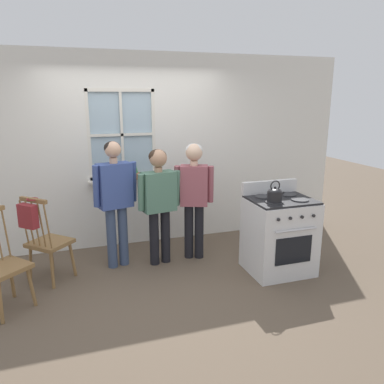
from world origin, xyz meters
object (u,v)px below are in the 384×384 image
(chair_by_window, at_px, (48,243))
(kettle, at_px, (275,194))
(chair_near_wall, at_px, (2,267))
(person_adult_right, at_px, (194,190))
(person_teen_center, at_px, (159,195))
(potted_plant, at_px, (135,174))
(handbag, at_px, (28,215))
(stove, at_px, (279,234))
(person_elderly_left, at_px, (115,193))

(chair_by_window, bearing_deg, kettle, -152.76)
(chair_near_wall, distance_m, person_adult_right, 2.35)
(person_teen_center, relative_size, person_adult_right, 0.97)
(chair_by_window, relative_size, potted_plant, 4.31)
(chair_near_wall, height_order, handbag, same)
(potted_plant, bearing_deg, stove, -42.91)
(person_elderly_left, bearing_deg, chair_near_wall, -165.66)
(person_teen_center, height_order, person_adult_right, person_adult_right)
(chair_by_window, height_order, person_adult_right, person_adult_right)
(chair_by_window, height_order, kettle, kettle)
(potted_plant, bearing_deg, handbag, -143.84)
(chair_by_window, bearing_deg, person_adult_right, -133.41)
(chair_near_wall, relative_size, person_adult_right, 0.68)
(chair_near_wall, xyz_separation_m, stove, (3.07, -0.07, 0.01))
(chair_near_wall, distance_m, person_elderly_left, 1.48)
(person_adult_right, height_order, potted_plant, person_adult_right)
(kettle, bearing_deg, handbag, 167.92)
(chair_near_wall, height_order, kettle, kettle)
(chair_near_wall, xyz_separation_m, person_teen_center, (1.74, 0.60, 0.45))
(handbag, bearing_deg, person_teen_center, 8.73)
(potted_plant, xyz_separation_m, handbag, (-1.32, -0.96, -0.18))
(stove, bearing_deg, potted_plant, 137.09)
(person_adult_right, bearing_deg, handbag, -152.53)
(chair_by_window, xyz_separation_m, person_elderly_left, (0.80, 0.14, 0.50))
(chair_near_wall, bearing_deg, person_elderly_left, -12.60)
(person_teen_center, xyz_separation_m, handbag, (-1.49, -0.23, -0.05))
(person_adult_right, bearing_deg, potted_plant, 152.44)
(chair_by_window, bearing_deg, chair_near_wall, 96.39)
(chair_by_window, xyz_separation_m, person_teen_center, (1.33, 0.06, 0.45))
(person_elderly_left, height_order, kettle, person_elderly_left)
(kettle, distance_m, potted_plant, 2.03)
(person_teen_center, height_order, handbag, person_teen_center)
(person_adult_right, xyz_separation_m, stove, (0.86, -0.70, -0.46))
(person_teen_center, height_order, potted_plant, person_teen_center)
(chair_by_window, bearing_deg, stove, -149.12)
(potted_plant, distance_m, handbag, 1.64)
(chair_by_window, height_order, person_teen_center, person_teen_center)
(chair_by_window, xyz_separation_m, potted_plant, (1.16, 0.79, 0.59))
(stove, distance_m, potted_plant, 2.13)
(chair_near_wall, bearing_deg, person_teen_center, -22.98)
(person_elderly_left, distance_m, handbag, 1.02)
(chair_by_window, bearing_deg, potted_plant, -101.82)
(person_elderly_left, relative_size, kettle, 6.43)
(person_elderly_left, relative_size, person_teen_center, 1.07)
(person_elderly_left, height_order, person_teen_center, person_elderly_left)
(person_adult_right, relative_size, kettle, 6.19)
(chair_near_wall, xyz_separation_m, person_adult_right, (2.21, 0.63, 0.48))
(person_adult_right, bearing_deg, chair_near_wall, -144.24)
(person_elderly_left, bearing_deg, chair_by_window, 175.24)
(chair_by_window, relative_size, chair_near_wall, 1.00)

